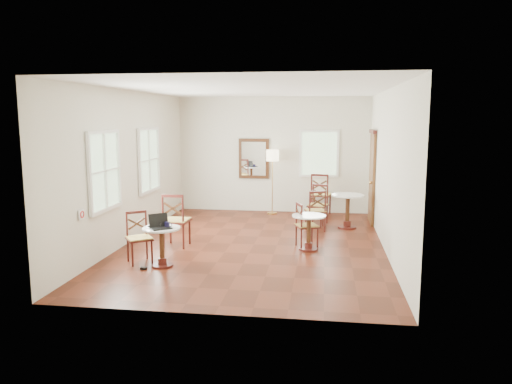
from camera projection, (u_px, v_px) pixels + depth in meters
The scene contains 17 objects.
ground at pixel (254, 244), 9.64m from camera, with size 7.00×7.00×0.00m, color #4E1B0D.
room_shell at pixel (253, 148), 9.63m from camera, with size 5.02×7.02×3.01m.
cafe_table_near at pixel (162, 242), 8.17m from camera, with size 0.63×0.63×0.67m.
cafe_table_mid at pixel (309, 228), 9.18m from camera, with size 0.63×0.63×0.67m.
cafe_table_back at pixel (348, 207), 10.99m from camera, with size 0.73×0.73×0.77m.
chair_near_a at pixel (176, 220), 9.42m from camera, with size 0.50×0.50×1.05m.
chair_near_b at pixel (139, 238), 8.39m from camera, with size 0.56×0.56×0.88m.
chair_mid_a at pixel (316, 211), 10.75m from camera, with size 0.51×0.51×0.91m.
chair_mid_b at pixel (306, 225), 9.38m from camera, with size 0.51×0.51×0.86m.
chair_back_a at pixel (321, 194), 12.45m from camera, with size 0.58×0.58×1.08m.
chair_back_b at pixel (318, 205), 11.43m from camera, with size 0.52×0.52×0.92m.
floor_lamp at pixel (272, 160), 12.51m from camera, with size 0.32×0.32×1.66m.
laptop at pixel (160, 225), 8.08m from camera, with size 0.42×0.41×0.23m.
mouse at pixel (150, 226), 8.14m from camera, with size 0.09×0.06×0.03m, color black.
navy_mug at pixel (167, 225), 8.10m from camera, with size 0.13×0.08×0.10m.
water_glass at pixel (161, 225), 8.10m from camera, with size 0.06×0.06×0.09m, color white.
power_adapter at pixel (144, 268), 8.05m from camera, with size 0.10×0.06×0.04m, color black.
Camera 1 is at (1.34, -9.28, 2.48)m, focal length 34.38 mm.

